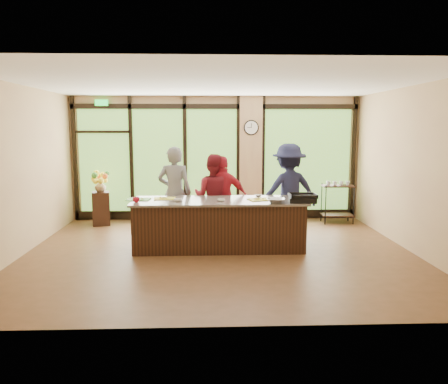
{
  "coord_description": "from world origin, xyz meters",
  "views": [
    {
      "loc": [
        -0.21,
        -7.69,
        2.25
      ],
      "look_at": [
        0.1,
        0.4,
        1.05
      ],
      "focal_mm": 35.0,
      "sensor_mm": 36.0,
      "label": 1
    }
  ],
  "objects": [
    {
      "name": "roasting_pan",
      "position": [
        1.5,
        -0.01,
        0.96
      ],
      "size": [
        0.52,
        0.43,
        0.09
      ],
      "primitive_type": "cube",
      "rotation": [
        0.0,
        0.0,
        -0.13
      ],
      "color": "black",
      "rests_on": "countertop"
    },
    {
      "name": "flower_stand",
      "position": [
        -2.68,
        2.39,
        0.39
      ],
      "size": [
        0.46,
        0.46,
        0.78
      ],
      "primitive_type": "cube",
      "rotation": [
        0.0,
        0.0,
        0.22
      ],
      "color": "black",
      "rests_on": "floor"
    },
    {
      "name": "cutting_board_center",
      "position": [
        -1.01,
        0.45,
        0.93
      ],
      "size": [
        0.43,
        0.33,
        0.01
      ],
      "primitive_type": "cube",
      "rotation": [
        0.0,
        0.0,
        0.08
      ],
      "color": "gold",
      "rests_on": "countertop"
    },
    {
      "name": "left_wall",
      "position": [
        -3.5,
        0.0,
        1.5
      ],
      "size": [
        0.0,
        6.0,
        6.0
      ],
      "primitive_type": "plane",
      "rotation": [
        1.57,
        0.0,
        1.57
      ],
      "color": "tan",
      "rests_on": "floor"
    },
    {
      "name": "cook_right",
      "position": [
        1.45,
        1.1,
        0.97
      ],
      "size": [
        1.38,
        0.98,
        1.93
      ],
      "primitive_type": "imported",
      "rotation": [
        0.0,
        0.0,
        3.36
      ],
      "color": "#1A1D3B",
      "rests_on": "floor"
    },
    {
      "name": "cutting_board_right",
      "position": [
        0.77,
        0.28,
        0.93
      ],
      "size": [
        0.48,
        0.41,
        0.01
      ],
      "primitive_type": "cube",
      "rotation": [
        0.0,
        0.0,
        0.26
      ],
      "color": "gold",
      "rests_on": "countertop"
    },
    {
      "name": "mixing_bowl",
      "position": [
        1.01,
        -0.06,
        0.96
      ],
      "size": [
        0.37,
        0.37,
        0.08
      ],
      "primitive_type": "imported",
      "rotation": [
        0.0,
        0.0,
        -0.12
      ],
      "color": "silver",
      "rests_on": "countertop"
    },
    {
      "name": "prep_bowl_far",
      "position": [
        0.78,
        0.68,
        0.94
      ],
      "size": [
        0.14,
        0.14,
        0.03
      ],
      "primitive_type": "imported",
      "rotation": [
        0.0,
        0.0,
        0.05
      ],
      "color": "silver",
      "rests_on": "countertop"
    },
    {
      "name": "red_ramekin",
      "position": [
        -1.49,
        0.08,
        0.97
      ],
      "size": [
        0.16,
        0.16,
        0.1
      ],
      "primitive_type": "imported",
      "rotation": [
        0.0,
        0.0,
        0.4
      ],
      "color": "#AA1125",
      "rests_on": "countertop"
    },
    {
      "name": "flower_vase",
      "position": [
        -2.68,
        2.39,
        0.91
      ],
      "size": [
        0.32,
        0.32,
        0.27
      ],
      "primitive_type": "imported",
      "rotation": [
        0.0,
        0.0,
        0.29
      ],
      "color": "olive",
      "rests_on": "flower_stand"
    },
    {
      "name": "prep_bowl_mid",
      "position": [
        0.04,
        0.13,
        0.94
      ],
      "size": [
        0.16,
        0.16,
        0.04
      ],
      "primitive_type": "imported",
      "rotation": [
        0.0,
        0.0,
        -0.21
      ],
      "color": "silver",
      "rests_on": "countertop"
    },
    {
      "name": "back_wall",
      "position": [
        0.0,
        3.0,
        1.5
      ],
      "size": [
        7.0,
        0.0,
        7.0
      ],
      "primitive_type": "plane",
      "rotation": [
        1.57,
        0.0,
        0.0
      ],
      "color": "tan",
      "rests_on": "floor"
    },
    {
      "name": "wall_clock",
      "position": [
        0.85,
        2.87,
        2.25
      ],
      "size": [
        0.36,
        0.04,
        0.36
      ],
      "color": "black",
      "rests_on": "window_wall"
    },
    {
      "name": "floor",
      "position": [
        0.0,
        0.0,
        0.0
      ],
      "size": [
        7.0,
        7.0,
        0.0
      ],
      "primitive_type": "plane",
      "color": "#4F341B",
      "rests_on": "ground"
    },
    {
      "name": "window_wall",
      "position": [
        0.16,
        2.95,
        1.39
      ],
      "size": [
        6.9,
        0.12,
        3.0
      ],
      "color": "tan",
      "rests_on": "floor"
    },
    {
      "name": "cook_left",
      "position": [
        -0.87,
        1.06,
        0.94
      ],
      "size": [
        0.74,
        0.53,
        1.88
      ],
      "primitive_type": "imported",
      "rotation": [
        0.0,
        0.0,
        3.02
      ],
      "color": "slate",
      "rests_on": "floor"
    },
    {
      "name": "cook_midright",
      "position": [
        0.11,
        1.05,
        0.84
      ],
      "size": [
        0.99,
        0.43,
        1.68
      ],
      "primitive_type": "imported",
      "rotation": [
        0.0,
        0.0,
        3.13
      ],
      "color": "#B11B2A",
      "rests_on": "floor"
    },
    {
      "name": "cutting_board_left",
      "position": [
        -1.5,
        0.38,
        0.93
      ],
      "size": [
        0.45,
        0.35,
        0.01
      ],
      "primitive_type": "cube",
      "rotation": [
        0.0,
        0.0,
        -0.06
      ],
      "color": "#549C38",
      "rests_on": "countertop"
    },
    {
      "name": "cook_midleft",
      "position": [
        -0.09,
        1.07,
        0.86
      ],
      "size": [
        1.0,
        0.88,
        1.72
      ],
      "primitive_type": "imported",
      "rotation": [
        0.0,
        0.0,
        2.83
      ],
      "color": "maroon",
      "rests_on": "floor"
    },
    {
      "name": "ceiling",
      "position": [
        0.0,
        0.0,
        3.0
      ],
      "size": [
        7.0,
        7.0,
        0.0
      ],
      "primitive_type": "plane",
      "rotation": [
        3.14,
        0.0,
        0.0
      ],
      "color": "white",
      "rests_on": "back_wall"
    },
    {
      "name": "countertop",
      "position": [
        0.0,
        0.3,
        0.9
      ],
      "size": [
        3.2,
        1.1,
        0.04
      ],
      "primitive_type": "cube",
      "color": "slate",
      "rests_on": "island_base"
    },
    {
      "name": "right_wall",
      "position": [
        3.5,
        0.0,
        1.5
      ],
      "size": [
        0.0,
        6.0,
        6.0
      ],
      "primitive_type": "plane",
      "rotation": [
        1.57,
        0.0,
        -1.57
      ],
      "color": "tan",
      "rests_on": "floor"
    },
    {
      "name": "prep_bowl_near",
      "position": [
        -0.75,
        0.16,
        0.94
      ],
      "size": [
        0.2,
        0.2,
        0.05
      ],
      "primitive_type": "imported",
      "rotation": [
        0.0,
        0.0,
        0.37
      ],
      "color": "silver",
      "rests_on": "countertop"
    },
    {
      "name": "island_base",
      "position": [
        0.0,
        0.3,
        0.44
      ],
      "size": [
        3.1,
        1.0,
        0.88
      ],
      "primitive_type": "cube",
      "color": "black",
      "rests_on": "floor"
    },
    {
      "name": "bar_cart",
      "position": [
        2.87,
        2.41,
        0.6
      ],
      "size": [
        0.75,
        0.46,
        1.0
      ],
      "rotation": [
        0.0,
        0.0,
        -0.06
      ],
      "color": "black",
      "rests_on": "floor"
    }
  ]
}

